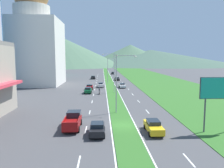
{
  "coord_description": "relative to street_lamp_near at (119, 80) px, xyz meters",
  "views": [
    {
      "loc": [
        -2.96,
        -29.7,
        9.44
      ],
      "look_at": [
        -0.02,
        32.76,
        2.0
      ],
      "focal_mm": 35.02,
      "sensor_mm": 36.0,
      "label": 1
    }
  ],
  "objects": [
    {
      "name": "grass_median",
      "position": [
        0.12,
        52.87,
        -5.76
      ],
      "size": [
        3.2,
        240.0,
        0.06
      ],
      "primitive_type": "cube",
      "color": "#2D6023",
      "rests_on": "ground_plane"
    },
    {
      "name": "ground_plane",
      "position": [
        0.12,
        -7.13,
        -5.79
      ],
      "size": [
        600.0,
        600.0,
        0.0
      ],
      "primitive_type": "plane",
      "color": "#424244"
    },
    {
      "name": "lane_dash_right_10",
      "position": [
        5.22,
        65.57,
        -5.78
      ],
      "size": [
        0.16,
        2.8,
        0.01
      ],
      "primitive_type": "cube",
      "color": "silver",
      "rests_on": "ground_plane"
    },
    {
      "name": "car_8",
      "position": [
        3.7,
        -10.18,
        -4.98
      ],
      "size": [
        1.86,
        4.66,
        1.59
      ],
      "rotation": [
        0.0,
        0.0,
        -1.57
      ],
      "color": "yellow",
      "rests_on": "ground_plane"
    },
    {
      "name": "pickup_truck_0",
      "position": [
        -6.81,
        -7.76,
        -4.8
      ],
      "size": [
        2.18,
        5.4,
        2.0
      ],
      "rotation": [
        0.0,
        0.0,
        1.57
      ],
      "color": "maroon",
      "rests_on": "ground_plane"
    },
    {
      "name": "lane_dash_right_1",
      "position": [
        5.22,
        -17.86,
        -5.78
      ],
      "size": [
        0.16,
        2.8,
        0.01
      ],
      "primitive_type": "cube",
      "color": "silver",
      "rests_on": "ground_plane"
    },
    {
      "name": "lane_dash_right_7",
      "position": [
        5.22,
        37.76,
        -5.78
      ],
      "size": [
        0.16,
        2.8,
        0.01
      ],
      "primitive_type": "cube",
      "color": "silver",
      "rests_on": "ground_plane"
    },
    {
      "name": "street_lamp_near",
      "position": [
        0.0,
        0.0,
        0.0
      ],
      "size": [
        3.55,
        0.4,
        10.03
      ],
      "color": "#99999E",
      "rests_on": "ground_plane"
    },
    {
      "name": "lane_dash_right_9",
      "position": [
        5.22,
        56.3,
        -5.78
      ],
      "size": [
        0.16,
        2.8,
        0.01
      ],
      "primitive_type": "cube",
      "color": "silver",
      "rests_on": "ground_plane"
    },
    {
      "name": "lane_dash_left_1",
      "position": [
        -4.98,
        -17.86,
        -5.78
      ],
      "size": [
        0.16,
        2.8,
        0.01
      ],
      "primitive_type": "cube",
      "color": "silver",
      "rests_on": "ground_plane"
    },
    {
      "name": "grass_verge_right",
      "position": [
        20.72,
        52.87,
        -5.76
      ],
      "size": [
        24.0,
        240.0,
        0.06
      ],
      "primitive_type": "cube",
      "color": "#2D6023",
      "rests_on": "ground_plane"
    },
    {
      "name": "car_2",
      "position": [
        3.62,
        54.98,
        -5.03
      ],
      "size": [
        1.97,
        4.78,
        1.46
      ],
      "rotation": [
        0.0,
        0.0,
        -1.57
      ],
      "color": "black",
      "rests_on": "ground_plane"
    },
    {
      "name": "motorcycle_rider",
      "position": [
        -3.51,
        19.88,
        -5.04
      ],
      "size": [
        0.36,
        2.0,
        1.8
      ],
      "rotation": [
        0.0,
        0.0,
        1.57
      ],
      "color": "black",
      "rests_on": "ground_plane"
    },
    {
      "name": "lane_dash_left_4",
      "position": [
        -4.98,
        9.95,
        -5.78
      ],
      "size": [
        0.16,
        2.8,
        0.01
      ],
      "primitive_type": "cube",
      "color": "silver",
      "rests_on": "ground_plane"
    },
    {
      "name": "car_1",
      "position": [
        -6.78,
        62.24,
        -5.03
      ],
      "size": [
        2.03,
        4.51,
        1.47
      ],
      "rotation": [
        0.0,
        0.0,
        1.57
      ],
      "color": "black",
      "rests_on": "ground_plane"
    },
    {
      "name": "car_5",
      "position": [
        3.71,
        91.14,
        -5.06
      ],
      "size": [
        1.86,
        4.13,
        1.41
      ],
      "rotation": [
        0.0,
        0.0,
        -1.57
      ],
      "color": "black",
      "rests_on": "ground_plane"
    },
    {
      "name": "lane_dash_left_11",
      "position": [
        -4.98,
        74.84,
        -5.78
      ],
      "size": [
        0.16,
        2.8,
        0.01
      ],
      "primitive_type": "cube",
      "color": "silver",
      "rests_on": "ground_plane"
    },
    {
      "name": "lane_dash_right_8",
      "position": [
        5.22,
        47.03,
        -5.78
      ],
      "size": [
        0.16,
        2.8,
        0.01
      ],
      "primitive_type": "cube",
      "color": "silver",
      "rests_on": "ground_plane"
    },
    {
      "name": "lane_dash_right_6",
      "position": [
        5.22,
        28.49,
        -5.78
      ],
      "size": [
        0.16,
        2.8,
        0.01
      ],
      "primitive_type": "cube",
      "color": "silver",
      "rests_on": "ground_plane"
    },
    {
      "name": "edge_line_median_left",
      "position": [
        -1.63,
        52.87,
        -5.78
      ],
      "size": [
        0.16,
        240.0,
        0.01
      ],
      "primitive_type": "cube",
      "color": "silver",
      "rests_on": "ground_plane"
    },
    {
      "name": "lane_dash_right_12",
      "position": [
        5.22,
        84.11,
        -5.78
      ],
      "size": [
        0.16,
        2.8,
        0.01
      ],
      "primitive_type": "cube",
      "color": "silver",
      "rests_on": "ground_plane"
    },
    {
      "name": "billboard_roadside",
      "position": [
        11.79,
        -10.46,
        -0.45
      ],
      "size": [
        4.83,
        0.28,
        7.09
      ],
      "color": "#4C4C51",
      "rests_on": "ground_plane"
    },
    {
      "name": "car_7",
      "position": [
        -6.59,
        29.23,
        -5.03
      ],
      "size": [
        2.03,
        4.08,
        1.47
      ],
      "rotation": [
        0.0,
        0.0,
        1.57
      ],
      "color": "maroon",
      "rests_on": "ground_plane"
    },
    {
      "name": "edge_line_median_right",
      "position": [
        1.87,
        52.87,
        -5.78
      ],
      "size": [
        0.16,
        240.0,
        0.01
      ],
      "primitive_type": "cube",
      "color": "silver",
      "rests_on": "ground_plane"
    },
    {
      "name": "domed_building",
      "position": [
        -26.94,
        42.28,
        9.4
      ],
      "size": [
        19.17,
        19.17,
        36.74
      ],
      "color": "silver",
      "rests_on": "ground_plane"
    },
    {
      "name": "lane_dash_left_10",
      "position": [
        -4.98,
        65.57,
        -5.78
      ],
      "size": [
        0.16,
        2.8,
        0.01
      ],
      "primitive_type": "cube",
      "color": "silver",
      "rests_on": "ground_plane"
    },
    {
      "name": "lane_dash_right_13",
      "position": [
        5.22,
        93.38,
        -5.78
      ],
      "size": [
        0.16,
        2.8,
        0.01
      ],
      "primitive_type": "cube",
      "color": "silver",
      "rests_on": "ground_plane"
    },
    {
      "name": "lane_dash_right_3",
      "position": [
        5.22,
        0.68,
        -5.78
      ],
      "size": [
        0.16,
        2.8,
        0.01
      ],
      "primitive_type": "cube",
      "color": "silver",
      "rests_on": "ground_plane"
    },
    {
      "name": "lane_dash_right_4",
      "position": [
        5.22,
        9.95,
        -5.78
      ],
      "size": [
        0.16,
        2.8,
        0.01
      ],
      "primitive_type": "cube",
      "color": "silver",
      "rests_on": "ground_plane"
    },
    {
      "name": "hill_far_left",
      "position": [
        -54.29,
        219.86,
        12.1
      ],
      "size": [
        154.97,
        154.97,
        35.78
      ],
      "primitive_type": "cone",
      "color": "#47664C",
      "rests_on": "ground_plane"
    },
    {
      "name": "lane_dash_left_9",
      "position": [
        -4.98,
        56.3,
        -5.78
      ],
      "size": [
        0.16,
        2.8,
        0.01
      ],
      "primitive_type": "cube",
      "color": "silver",
      "rests_on": "ground_plane"
    },
    {
      "name": "street_lamp_far",
      "position": [
        -0.25,
        44.64,
        -0.34
      ],
      "size": [
        3.48,
        0.45,
        9.38
      ],
      "color": "#99999E",
      "rests_on": "ground_plane"
    },
    {
      "name": "lane_dash_left_8",
      "position": [
        -4.98,
        47.03,
        -5.78
      ],
      "size": [
        0.16,
        2.8,
        0.01
      ],
      "primitive_type": "cube",
      "color": "silver",
      "rests_on": "ground_plane"
    },
    {
      "name": "lane_dash_right_5",
      "position": [
        5.22,
        19.22,
        -5.78
      ],
      "size": [
        0.16,
        2.8,
        0.01
      ],
      "primitive_type": "cube",
      "color": "silver",
      "rests_on": "ground_plane"
    },
    {
      "name": "lane_dash_left_5",
      "position": [
        -4.98,
        19.22,
        -5.78
      ],
      "size": [
        0.16,
        2.8,
        0.01
      ],
      "primitive_type": "cube",
      "color": "silver",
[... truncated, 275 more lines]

